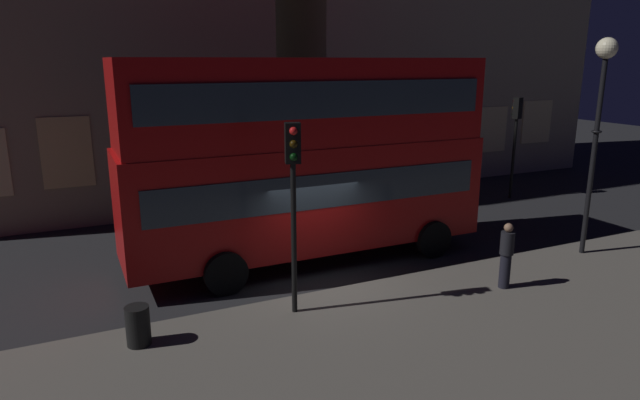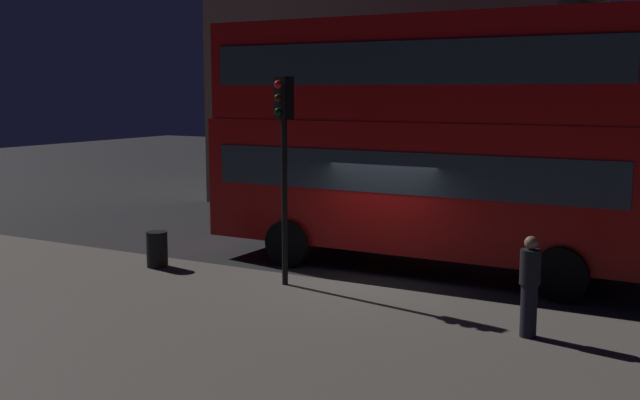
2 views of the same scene
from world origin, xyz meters
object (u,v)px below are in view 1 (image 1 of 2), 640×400
at_px(traffic_light_far_side, 516,127).
at_px(double_decker_bus, 307,151).
at_px(litter_bin, 138,326).
at_px(traffic_light_near_kerb, 293,180).
at_px(street_lamp, 601,92).
at_px(pedestrian, 506,255).

bearing_deg(traffic_light_far_side, double_decker_bus, 1.59).
relative_size(double_decker_bus, litter_bin, 12.68).
height_order(traffic_light_near_kerb, street_lamp, street_lamp).
xyz_separation_m(double_decker_bus, pedestrian, (3.52, -4.12, -2.19)).
relative_size(traffic_light_near_kerb, litter_bin, 5.25).
height_order(traffic_light_near_kerb, litter_bin, traffic_light_near_kerb).
distance_m(street_lamp, pedestrian, 5.53).
bearing_deg(double_decker_bus, street_lamp, -23.07).
bearing_deg(traffic_light_near_kerb, litter_bin, -163.92).
bearing_deg(street_lamp, traffic_light_far_side, 62.94).
relative_size(double_decker_bus, traffic_light_far_side, 2.47).
distance_m(double_decker_bus, traffic_light_far_side, 11.13).
height_order(double_decker_bus, traffic_light_near_kerb, double_decker_bus).
bearing_deg(traffic_light_far_side, litter_bin, 7.12).
distance_m(traffic_light_far_side, litter_bin, 17.18).
xyz_separation_m(double_decker_bus, traffic_light_far_side, (10.66, 3.20, -0.19)).
relative_size(traffic_light_near_kerb, pedestrian, 2.55).
bearing_deg(pedestrian, street_lamp, 145.21).
bearing_deg(street_lamp, double_decker_bus, 157.20).
bearing_deg(litter_bin, double_decker_bus, 32.49).
relative_size(double_decker_bus, pedestrian, 6.16).
relative_size(traffic_light_near_kerb, traffic_light_far_side, 1.02).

